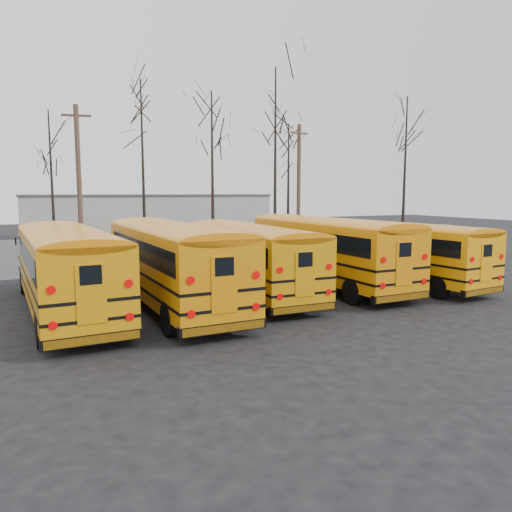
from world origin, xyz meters
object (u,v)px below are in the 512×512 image
bus_d (325,246)px  utility_pole_left (79,184)px  bus_a (66,264)px  bus_b (171,257)px  utility_pole_right (299,188)px  bus_e (397,247)px  bus_c (248,253)px

bus_d → utility_pole_left: bearing=126.4°
bus_a → bus_b: bearing=-7.6°
bus_d → utility_pole_right: size_ratio=1.29×
bus_e → bus_d: bearing=161.3°
bus_d → utility_pole_right: 13.22m
bus_b → bus_e: bearing=0.2°
bus_b → utility_pole_right: size_ratio=1.30×
bus_b → bus_d: bearing=7.1°
bus_a → bus_e: 14.71m
bus_d → bus_e: bus_d is taller
bus_a → bus_d: size_ratio=0.98×
bus_e → utility_pole_right: 13.04m
bus_c → bus_a: bearing=-174.3°
bus_d → utility_pole_left: (-9.44, 12.01, 2.92)m
bus_c → utility_pole_right: bearing=53.3°
bus_c → bus_d: bearing=4.3°
utility_pole_left → bus_e: bearing=-34.9°
bus_d → bus_a: bearing=-177.3°
bus_b → bus_e: bus_b is taller
bus_c → utility_pole_right: size_ratio=1.21×
utility_pole_left → utility_pole_right: utility_pole_left is taller
bus_c → utility_pole_left: bearing=115.0°
bus_d → utility_pole_left: size_ratio=1.24×
bus_b → bus_c: size_ratio=1.07×
bus_d → bus_e: size_ratio=1.08×
bus_c → utility_pole_right: utility_pole_right is taller
bus_a → utility_pole_left: utility_pole_left is taller
bus_a → utility_pole_left: 13.32m
bus_a → bus_c: (7.26, 0.62, -0.07)m
bus_b → bus_d: 7.64m
bus_e → utility_pole_left: bearing=129.4°
utility_pole_left → bus_c: bearing=-56.1°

